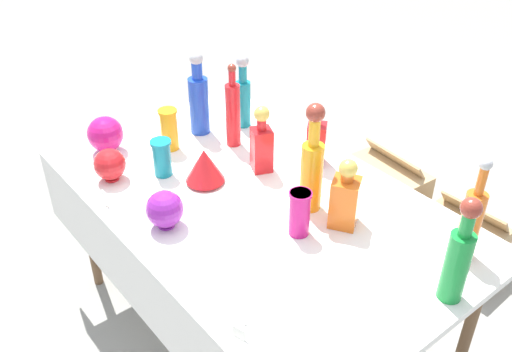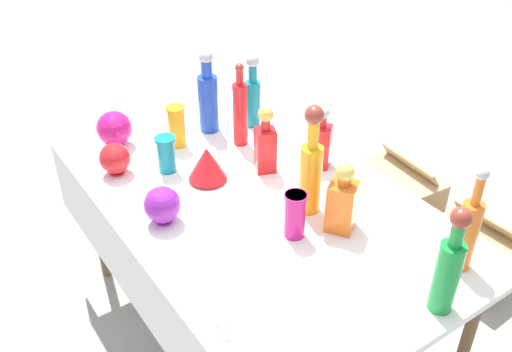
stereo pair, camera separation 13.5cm
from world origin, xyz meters
name	(u,v)px [view 1 (the left image)]	position (x,y,z in m)	size (l,w,h in m)	color
ground_plane	(256,332)	(0.00, 0.00, 0.00)	(40.00, 40.00, 0.00)	gray
display_table	(248,214)	(0.00, -0.04, 0.70)	(1.70, 1.04, 0.76)	white
tall_bottle_0	(199,100)	(-0.56, 0.13, 0.92)	(0.09, 0.09, 0.38)	blue
tall_bottle_1	(233,112)	(-0.38, 0.18, 0.92)	(0.06, 0.06, 0.38)	red
tall_bottle_2	(243,96)	(-0.49, 0.32, 0.91)	(0.07, 0.07, 0.35)	teal
tall_bottle_3	(459,257)	(0.77, 0.14, 0.92)	(0.08, 0.08, 0.37)	#198C38
tall_bottle_4	(471,220)	(0.69, 0.33, 0.91)	(0.07, 0.07, 0.38)	orange
tall_bottle_5	(312,166)	(0.17, 0.12, 0.94)	(0.08, 0.08, 0.43)	orange
square_decanter_0	(345,197)	(0.32, 0.14, 0.88)	(0.13, 0.13, 0.27)	orange
square_decanter_1	(262,143)	(-0.14, 0.14, 0.89)	(0.10, 0.10, 0.29)	red
square_decanter_2	(316,140)	(-0.04, 0.35, 0.87)	(0.11, 0.11, 0.27)	red
slender_vase_0	(300,212)	(0.26, -0.01, 0.85)	(0.08, 0.08, 0.17)	#C61972
slender_vase_1	(169,128)	(-0.52, -0.06, 0.86)	(0.08, 0.08, 0.19)	orange
slender_vase_2	(162,156)	(-0.36, -0.19, 0.84)	(0.08, 0.08, 0.16)	teal
fluted_vase_0	(205,165)	(-0.21, -0.09, 0.84)	(0.16, 0.16, 0.15)	red
round_bowl_0	(105,134)	(-0.67, -0.28, 0.84)	(0.15, 0.15, 0.16)	#C61972
round_bowl_1	(165,209)	(-0.07, -0.36, 0.83)	(0.13, 0.13, 0.14)	purple
round_bowl_2	(110,164)	(-0.46, -0.37, 0.83)	(0.13, 0.13, 0.14)	red
price_tag_left	(240,315)	(0.44, -0.42, 0.78)	(0.05, 0.01, 0.03)	white
price_tag_center	(104,198)	(-0.33, -0.47, 0.78)	(0.05, 0.01, 0.05)	white
price_tag_right	(239,333)	(0.50, -0.46, 0.78)	(0.05, 0.01, 0.03)	white
cardboard_box_behind_left	(375,194)	(-0.24, 1.07, 0.16)	(0.48, 0.46, 0.40)	tan
cardboard_box_behind_right	(456,244)	(0.28, 1.09, 0.13)	(0.42, 0.35, 0.34)	tan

